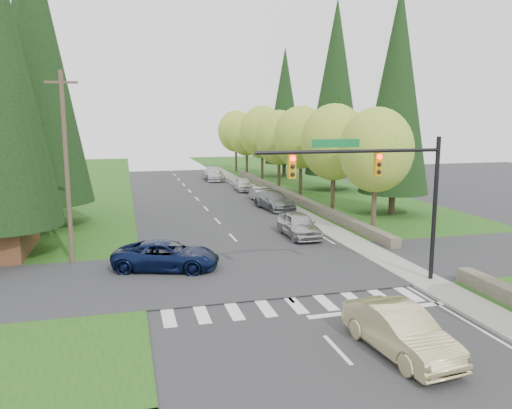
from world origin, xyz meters
name	(u,v)px	position (x,y,z in m)	size (l,w,h in m)	color
ground	(326,337)	(0.00, 0.00, 0.00)	(120.00, 120.00, 0.00)	#28282B
grass_east	(380,215)	(13.00, 20.00, 0.03)	(14.00, 110.00, 0.06)	#1A5215
grass_west	(29,234)	(-13.00, 20.00, 0.03)	(14.00, 110.00, 0.06)	#1A5215
cross_street	(264,271)	(0.00, 8.00, 0.00)	(120.00, 8.00, 0.10)	#28282B
sidewalk_east	(300,214)	(6.90, 22.00, 0.07)	(1.80, 80.00, 0.13)	gray
curb_east	(290,214)	(6.05, 22.00, 0.07)	(0.20, 80.00, 0.13)	gray
stone_wall_north	(288,195)	(8.60, 30.00, 0.35)	(0.70, 40.00, 0.70)	#4C4438
traffic_signal	(381,178)	(4.37, 4.50, 4.98)	(8.70, 0.37, 6.80)	black
utility_pole	(66,167)	(-9.50, 12.00, 5.14)	(1.60, 0.24, 10.00)	#473828
decid_tree_0	(376,150)	(9.20, 14.00, 5.60)	(4.80, 4.80, 8.37)	#38281C
decid_tree_1	(334,142)	(9.30, 21.00, 5.80)	(5.20, 5.20, 8.80)	#38281C
decid_tree_2	(301,138)	(9.10, 28.00, 5.93)	(5.00, 5.00, 8.82)	#38281C
decid_tree_3	(279,138)	(9.20, 35.00, 5.66)	(5.00, 5.00, 8.55)	#38281C
decid_tree_4	(262,132)	(9.30, 42.00, 6.06)	(5.40, 5.40, 9.18)	#38281C
decid_tree_5	(247,135)	(9.10, 49.00, 5.53)	(4.80, 4.80, 8.30)	#38281C
decid_tree_6	(236,131)	(9.20, 56.00, 5.86)	(5.20, 5.20, 8.86)	#38281C
conifer_w_c	(37,63)	(-12.00, 22.00, 11.29)	(6.46, 6.46, 20.80)	#38281C
conifer_w_e	(23,84)	(-14.00, 28.00, 10.29)	(5.78, 5.78, 18.80)	#38281C
conifer_e_a	(397,90)	(14.00, 20.00, 9.79)	(5.44, 5.44, 17.80)	#38281C
conifer_e_b	(336,88)	(15.00, 34.00, 10.79)	(6.12, 6.12, 19.80)	#38281C
conifer_e_c	(285,106)	(14.00, 48.00, 9.29)	(5.10, 5.10, 16.80)	#38281C
sedan_champagne	(400,331)	(1.85, -1.73, 0.78)	(1.64, 4.70, 1.55)	beige
suv_navy	(167,256)	(-4.73, 9.50, 0.74)	(2.46, 5.32, 1.48)	#0B1437
parked_car_a	(299,225)	(4.20, 14.66, 0.80)	(1.89, 4.69, 1.60)	#A9A9AD
parked_car_b	(274,200)	(5.60, 24.74, 0.76)	(2.14, 5.26, 1.53)	slate
parked_car_c	(261,195)	(5.60, 29.00, 0.65)	(1.37, 3.94, 1.30)	#A1A2A6
parked_car_d	(243,184)	(5.60, 36.26, 0.72)	(1.69, 4.20, 1.43)	silver
parked_car_e	(214,174)	(4.20, 46.25, 0.79)	(2.22, 5.46, 1.58)	silver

